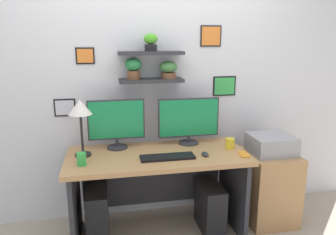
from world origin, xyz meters
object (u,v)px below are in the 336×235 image
Objects in this scene: desk_lamp at (80,111)px; computer_tower_right at (210,207)px; pen_cup at (82,159)px; drawer_cabinet at (268,186)px; coffee_mug at (230,143)px; keyboard at (167,157)px; cell_phone at (244,154)px; computer_mouse at (205,154)px; printer at (271,144)px; computer_tower_left at (98,214)px; monitor_left at (116,123)px; desk at (157,175)px; monitor_right at (189,120)px.

computer_tower_right is (1.08, -0.09, -0.91)m from desk_lamp.
desk_lamp is at bearing 90.90° from pen_cup.
coffee_mug is at bearing -176.82° from drawer_cabinet.
keyboard is 3.14× the size of cell_phone.
computer_mouse is at bearing -132.37° from computer_tower_right.
coffee_mug is 0.21× the size of computer_tower_right.
computer_tower_left is at bearing -179.33° from printer.
pen_cup is (-0.28, -0.36, -0.18)m from monitor_left.
keyboard is 0.66× the size of drawer_cabinet.
cell_phone is 0.60m from computer_tower_right.
desk_lamp reaches higher than computer_mouse.
desk_lamp is at bearing 177.34° from cell_phone.
desk_lamp is (-0.67, 0.19, 0.37)m from keyboard.
pen_cup reaches higher than computer_tower_right.
monitor_right is (0.32, 0.16, 0.44)m from desk.
computer_mouse reaches higher than drawer_cabinet.
monitor_left reaches higher than coffee_mug.
cell_phone is (0.64, -0.05, -0.01)m from keyboard.
monitor_left is 1.06× the size of computer_tower_left.
computer_mouse is 0.56m from computer_tower_right.
computer_mouse is 0.32m from cell_phone.
monitor_left is 0.81m from computer_mouse.
computer_tower_right is at bearing -17.09° from monitor_left.
cell_phone is 1.40× the size of pen_cup.
coffee_mug is at bearing 27.48° from computer_mouse.
cell_phone is 1.34m from computer_tower_left.
coffee_mug reaches higher than keyboard.
cell_phone is at bearing -8.81° from computer_tower_left.
monitor_right is 1.27× the size of keyboard.
desk is 0.85m from desk_lamp.
pen_cup is at bearing -158.94° from monitor_right.
cell_phone reaches higher than computer_tower_left.
computer_mouse is at bearing -166.48° from drawer_cabinet.
computer_mouse is 0.90× the size of pen_cup.
desk is 0.60m from computer_tower_left.
keyboard is (0.39, -0.34, -0.22)m from monitor_left.
printer is (1.06, -0.02, 0.22)m from desk.
computer_tower_left is at bearing -28.10° from desk_lamp.
printer is 0.82× the size of computer_tower_left.
monitor_left is 1.42m from printer.
monitor_left reaches higher than keyboard.
monitor_left is 1.12m from cell_phone.
printer is 0.80m from computer_tower_right.
monitor_left is at bearing 166.87° from cell_phone.
pen_cup reaches higher than cell_phone.
keyboard is 1.01× the size of computer_tower_right.
drawer_cabinet is at bearing -0.85° from desk.
keyboard is 4.89× the size of computer_mouse.
printer is at bearing -7.41° from monitor_left.
desk_lamp is at bearing -170.89° from monitor_right.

